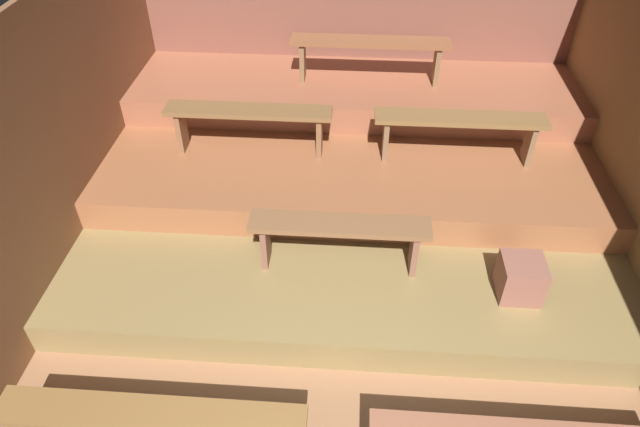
{
  "coord_description": "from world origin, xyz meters",
  "views": [
    {
      "loc": [
        0.02,
        -1.25,
        3.73
      ],
      "look_at": [
        -0.25,
        2.48,
        0.64
      ],
      "focal_mm": 31.6,
      "sensor_mm": 36.0,
      "label": 1
    }
  ],
  "objects": [
    {
      "name": "ground",
      "position": [
        0.0,
        2.58,
        -0.04
      ],
      "size": [
        5.72,
        5.96,
        0.08
      ],
      "primitive_type": "cube",
      "color": "#8C6141"
    },
    {
      "name": "wall_back",
      "position": [
        0.0,
        5.19,
        1.17
      ],
      "size": [
        5.72,
        0.06,
        2.33
      ],
      "primitive_type": "cube",
      "color": "brown",
      "rests_on": "ground"
    },
    {
      "name": "wall_left",
      "position": [
        -2.49,
        2.58,
        1.17
      ],
      "size": [
        0.06,
        5.96,
        2.33
      ],
      "primitive_type": "cube",
      "color": "brown",
      "rests_on": "ground"
    },
    {
      "name": "platform_lower",
      "position": [
        0.0,
        3.26,
        0.15
      ],
      "size": [
        4.92,
        3.81,
        0.29
      ],
      "primitive_type": "cube",
      "color": "olive",
      "rests_on": "ground"
    },
    {
      "name": "platform_middle",
      "position": [
        0.0,
        3.84,
        0.44
      ],
      "size": [
        4.92,
        2.64,
        0.29
      ],
      "primitive_type": "cube",
      "color": "#925735",
      "rests_on": "platform_lower"
    },
    {
      "name": "platform_upper",
      "position": [
        0.0,
        4.52,
        0.73
      ],
      "size": [
        4.92,
        1.28,
        0.29
      ],
      "primitive_type": "cube",
      "color": "#97563B",
      "rests_on": "platform_middle"
    },
    {
      "name": "bench_floor_left",
      "position": [
        -1.2,
        0.61,
        0.39
      ],
      "size": [
        2.01,
        0.27,
        0.48
      ],
      "color": "brown",
      "rests_on": "ground"
    },
    {
      "name": "bench_lower_center",
      "position": [
        -0.07,
        2.22,
        0.67
      ],
      "size": [
        1.49,
        0.27,
        0.48
      ],
      "color": "brown",
      "rests_on": "platform_lower"
    },
    {
      "name": "bench_middle_left",
      "position": [
        -1.02,
        3.5,
        0.97
      ],
      "size": [
        1.62,
        0.27,
        0.48
      ],
      "color": "brown",
      "rests_on": "platform_middle"
    },
    {
      "name": "bench_middle_right",
      "position": [
        1.02,
        3.5,
        0.97
      ],
      "size": [
        1.62,
        0.27,
        0.48
      ],
      "color": "brown",
      "rests_on": "platform_middle"
    },
    {
      "name": "bench_upper_center",
      "position": [
        0.14,
        4.55,
        1.26
      ],
      "size": [
        1.7,
        0.27,
        0.48
      ],
      "color": "brown",
      "rests_on": "platform_upper"
    },
    {
      "name": "wooden_crate_lower",
      "position": [
        1.4,
        2.0,
        0.46
      ],
      "size": [
        0.34,
        0.34,
        0.34
      ],
      "primitive_type": "cube",
      "color": "brown",
      "rests_on": "platform_lower"
    }
  ]
}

